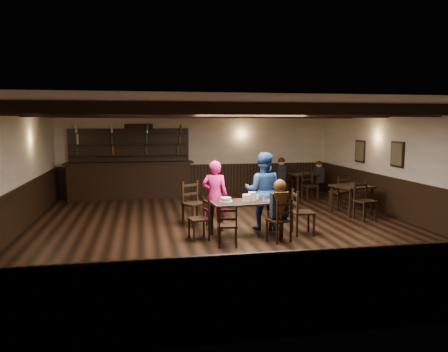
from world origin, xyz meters
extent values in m
plane|color=black|center=(0.00, 0.00, 0.00)|extent=(10.00, 10.00, 0.00)
cube|color=beige|center=(0.00, 5.00, 1.35)|extent=(9.00, 0.02, 2.70)
cube|color=beige|center=(0.00, -5.00, 1.35)|extent=(9.00, 0.02, 2.70)
cube|color=beige|center=(-4.50, 0.00, 1.35)|extent=(0.02, 10.00, 2.70)
cube|color=beige|center=(4.50, 0.00, 1.35)|extent=(0.02, 10.00, 2.70)
cube|color=silver|center=(0.00, 0.00, 2.70)|extent=(9.00, 10.00, 0.02)
cube|color=black|center=(0.00, 4.97, 0.50)|extent=(9.00, 0.04, 1.00)
cube|color=black|center=(0.00, -4.97, 0.50)|extent=(9.00, 0.04, 1.00)
cube|color=black|center=(-4.47, 0.00, 0.50)|extent=(0.04, 10.00, 1.00)
cube|color=black|center=(4.47, 0.00, 0.50)|extent=(0.04, 10.00, 1.00)
cube|color=black|center=(-1.90, 4.97, 1.85)|extent=(0.90, 0.03, 1.00)
cube|color=black|center=(-1.90, 4.95, 1.85)|extent=(0.80, 0.02, 0.90)
cube|color=black|center=(4.47, 0.50, 1.60)|extent=(0.03, 0.55, 0.65)
cube|color=#72664C|center=(4.45, 0.50, 1.60)|extent=(0.02, 0.45, 0.55)
cube|color=black|center=(4.47, 2.40, 1.55)|extent=(0.03, 0.55, 0.65)
cube|color=#72664C|center=(4.45, 2.40, 1.55)|extent=(0.02, 0.45, 0.55)
cube|color=black|center=(0.00, -3.00, 2.60)|extent=(8.90, 0.18, 0.18)
cube|color=black|center=(0.00, -1.00, 2.60)|extent=(8.90, 0.18, 0.18)
cube|color=black|center=(0.00, 1.00, 2.60)|extent=(8.90, 0.18, 0.18)
cube|color=black|center=(0.00, 3.00, 2.60)|extent=(8.90, 0.18, 0.18)
cube|color=black|center=(-0.34, -1.00, 0.36)|extent=(0.06, 0.06, 0.71)
cube|color=black|center=(-0.39, -0.39, 0.36)|extent=(0.06, 0.06, 0.71)
cube|color=black|center=(1.01, -0.88, 0.36)|extent=(0.06, 0.06, 0.71)
cube|color=black|center=(0.95, -0.27, 0.36)|extent=(0.06, 0.06, 0.71)
cube|color=black|center=(0.31, -0.64, 0.73)|extent=(1.53, 0.86, 0.04)
cube|color=#A5A8AD|center=(0.28, -0.29, 0.73)|extent=(1.47, 0.16, 0.04)
cube|color=#A5A8AD|center=(0.34, -0.99, 0.73)|extent=(1.47, 0.16, 0.04)
cube|color=#A5A8AD|center=(1.02, -0.57, 0.73)|extent=(0.09, 0.73, 0.04)
cube|color=#A5A8AD|center=(-0.41, -0.70, 0.73)|extent=(0.09, 0.73, 0.04)
cube|color=black|center=(-0.03, -1.15, 0.19)|extent=(0.04, 0.04, 0.39)
cube|color=black|center=(-0.09, -1.45, 0.19)|extent=(0.04, 0.04, 0.39)
cube|color=black|center=(-0.35, -1.10, 0.19)|extent=(0.04, 0.04, 0.39)
cube|color=black|center=(-0.41, -1.40, 0.19)|extent=(0.04, 0.04, 0.39)
cube|color=black|center=(-0.22, -1.28, 0.41)|extent=(0.43, 0.42, 0.04)
cube|color=black|center=(-0.25, -1.43, 0.61)|extent=(0.38, 0.10, 0.41)
cube|color=black|center=(-0.25, -1.43, 0.57)|extent=(0.32, 0.08, 0.05)
cube|color=black|center=(-0.25, -1.43, 0.73)|extent=(0.32, 0.08, 0.05)
cube|color=black|center=(0.97, -0.93, 0.21)|extent=(0.04, 0.04, 0.42)
cube|color=black|center=(1.08, -1.24, 0.21)|extent=(0.04, 0.04, 0.42)
cube|color=black|center=(0.64, -1.06, 0.21)|extent=(0.04, 0.04, 0.42)
cube|color=black|center=(0.76, -1.37, 0.21)|extent=(0.04, 0.04, 0.42)
cube|color=black|center=(0.86, -1.15, 0.44)|extent=(0.52, 0.51, 0.04)
cube|color=black|center=(0.92, -1.30, 0.66)|extent=(0.40, 0.18, 0.44)
cube|color=black|center=(0.92, -1.30, 0.62)|extent=(0.34, 0.15, 0.05)
cube|color=black|center=(0.92, -1.30, 0.79)|extent=(0.34, 0.15, 0.05)
cube|color=black|center=(-0.89, -0.55, 0.20)|extent=(0.04, 0.04, 0.41)
cube|color=black|center=(-0.58, -0.49, 0.20)|extent=(0.04, 0.04, 0.41)
cube|color=black|center=(-0.83, -0.89, 0.20)|extent=(0.04, 0.04, 0.41)
cube|color=black|center=(-0.51, -0.83, 0.20)|extent=(0.04, 0.04, 0.41)
cube|color=black|center=(-0.70, -0.69, 0.43)|extent=(0.45, 0.46, 0.04)
cube|color=black|center=(-0.54, -0.66, 0.64)|extent=(0.11, 0.40, 0.43)
cube|color=black|center=(-0.54, -0.66, 0.60)|extent=(0.09, 0.34, 0.05)
cube|color=black|center=(-0.54, -0.66, 0.77)|extent=(0.09, 0.34, 0.05)
cube|color=black|center=(1.71, -0.91, 0.23)|extent=(0.04, 0.04, 0.46)
cube|color=black|center=(1.35, -0.88, 0.23)|extent=(0.04, 0.04, 0.46)
cube|color=black|center=(1.74, -0.52, 0.23)|extent=(0.04, 0.04, 0.46)
cube|color=black|center=(1.38, -0.50, 0.23)|extent=(0.04, 0.04, 0.46)
cube|color=black|center=(1.55, -0.70, 0.48)|extent=(0.46, 0.48, 0.04)
cube|color=black|center=(1.36, -0.69, 0.72)|extent=(0.07, 0.45, 0.48)
cube|color=black|center=(1.36, -0.69, 0.68)|extent=(0.06, 0.39, 0.05)
cube|color=black|center=(1.36, -0.69, 0.87)|extent=(0.06, 0.39, 0.05)
cube|color=black|center=(-0.72, 0.26, 0.25)|extent=(0.05, 0.05, 0.49)
cube|color=black|center=(-0.91, 0.60, 0.25)|extent=(0.05, 0.05, 0.49)
cube|color=black|center=(-0.36, 0.46, 0.25)|extent=(0.05, 0.05, 0.49)
cube|color=black|center=(-0.55, 0.80, 0.25)|extent=(0.05, 0.05, 0.49)
cube|color=black|center=(-0.63, 0.53, 0.52)|extent=(0.64, 0.64, 0.05)
cube|color=black|center=(-0.73, 0.70, 0.77)|extent=(0.44, 0.27, 0.52)
cube|color=black|center=(-0.73, 0.70, 0.72)|extent=(0.37, 0.23, 0.06)
cube|color=black|center=(-0.73, 0.70, 0.93)|extent=(0.37, 0.23, 0.06)
imported|color=#DC255C|center=(-0.26, -0.01, 0.78)|extent=(0.65, 0.52, 1.57)
imported|color=navy|center=(0.83, -0.06, 0.87)|extent=(1.02, 0.91, 1.74)
cube|color=black|center=(0.86, -1.03, 0.52)|extent=(0.32, 0.32, 0.13)
cube|color=black|center=(0.86, -1.15, 0.75)|extent=(0.34, 0.20, 0.48)
cylinder|color=black|center=(0.86, -1.15, 0.97)|extent=(0.10, 0.34, 0.34)
sphere|color=#D8A384|center=(0.86, -1.15, 1.12)|extent=(0.21, 0.21, 0.21)
sphere|color=#351E0C|center=(0.86, -1.18, 1.13)|extent=(0.26, 0.26, 0.26)
cone|color=#351E0C|center=(0.86, -1.28, 0.73)|extent=(0.20, 0.20, 0.60)
cylinder|color=white|center=(-0.12, -0.57, 0.76)|extent=(0.27, 0.27, 0.01)
cylinder|color=white|center=(-0.12, -0.57, 0.80)|extent=(0.22, 0.22, 0.07)
cylinder|color=silver|center=(-0.12, -0.57, 0.79)|extent=(0.23, 0.23, 0.04)
cylinder|color=white|center=(0.30, -0.66, 0.83)|extent=(0.16, 0.16, 0.15)
cylinder|color=white|center=(0.45, -0.59, 0.85)|extent=(0.16, 0.16, 0.19)
cylinder|color=#A5A8AD|center=(0.31, -0.58, 0.77)|extent=(0.04, 0.04, 0.03)
sphere|color=orange|center=(0.31, -0.58, 0.79)|extent=(0.03, 0.03, 0.03)
cylinder|color=silver|center=(0.67, -0.71, 0.79)|extent=(0.03, 0.03, 0.08)
cylinder|color=#A5A8AD|center=(0.72, -0.66, 0.80)|extent=(0.04, 0.04, 0.09)
cylinder|color=silver|center=(0.60, -0.44, 0.80)|extent=(0.07, 0.07, 0.10)
cube|color=maroon|center=(0.79, -0.67, 0.75)|extent=(0.29, 0.22, 0.00)
cube|color=#0F204F|center=(0.87, -0.46, 0.75)|extent=(0.29, 0.22, 0.00)
cube|color=black|center=(-2.20, 4.65, 0.55)|extent=(3.78, 0.60, 1.10)
cube|color=black|center=(-2.20, 4.65, 1.12)|extent=(3.98, 0.70, 0.05)
cube|color=black|center=(-2.20, 4.92, 1.10)|extent=(3.78, 0.10, 2.20)
cube|color=black|center=(-2.20, 4.82, 1.35)|extent=(3.68, 0.22, 0.03)
cube|color=black|center=(-2.20, 4.82, 1.70)|extent=(3.68, 0.22, 0.03)
cube|color=black|center=(-2.20, 4.82, 2.05)|extent=(3.68, 0.22, 0.03)
cube|color=black|center=(3.57, 1.08, 0.73)|extent=(1.07, 1.07, 0.04)
cube|color=black|center=(3.31, 0.64, 0.35)|extent=(0.05, 0.05, 0.71)
cube|color=black|center=(3.13, 1.34, 0.35)|extent=(0.05, 0.05, 0.71)
cube|color=black|center=(4.01, 0.82, 0.35)|extent=(0.05, 0.05, 0.71)
cube|color=black|center=(3.83, 1.52, 0.35)|extent=(0.05, 0.05, 0.71)
cube|color=black|center=(3.27, 3.89, 0.73)|extent=(0.94, 0.94, 0.04)
cube|color=black|center=(2.98, 3.50, 0.35)|extent=(0.05, 0.05, 0.71)
cube|color=black|center=(2.88, 4.18, 0.35)|extent=(0.05, 0.05, 0.71)
cube|color=black|center=(3.65, 3.59, 0.35)|extent=(0.05, 0.05, 0.71)
cube|color=black|center=(3.56, 4.27, 0.35)|extent=(0.05, 0.05, 0.71)
cube|color=black|center=(2.56, 3.90, 0.75)|extent=(0.31, 0.43, 0.57)
sphere|color=#D8A384|center=(2.56, 3.90, 1.13)|extent=(0.22, 0.22, 0.22)
sphere|color=black|center=(2.56, 3.90, 1.17)|extent=(0.23, 0.23, 0.23)
cube|color=black|center=(3.79, 3.75, 0.71)|extent=(0.23, 0.35, 0.49)
sphere|color=#D8A384|center=(3.79, 3.75, 1.04)|extent=(0.19, 0.19, 0.19)
sphere|color=black|center=(3.79, 3.75, 1.07)|extent=(0.20, 0.20, 0.20)
camera|label=1|loc=(-1.83, -9.40, 2.40)|focal=35.00mm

